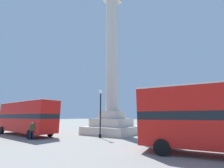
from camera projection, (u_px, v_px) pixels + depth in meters
name	position (u px, v px, depth m)	size (l,w,h in m)	color
ground_plane	(112.00, 134.00, 20.71)	(200.00, 200.00, 0.00)	gray
monument_column	(112.00, 84.00, 22.20)	(6.39, 6.39, 23.33)	beige
bus_a	(222.00, 116.00, 9.38)	(10.45, 3.68, 4.45)	red
bus_b	(26.00, 116.00, 19.96)	(11.60, 3.39, 4.34)	red
equestrian_statue	(219.00, 122.00, 18.84)	(3.90, 3.02, 6.09)	beige
street_lamp	(100.00, 110.00, 17.72)	(0.43, 0.43, 5.54)	black
pedestrian_near_lamp	(32.00, 129.00, 15.99)	(0.42, 0.51, 1.83)	#192347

